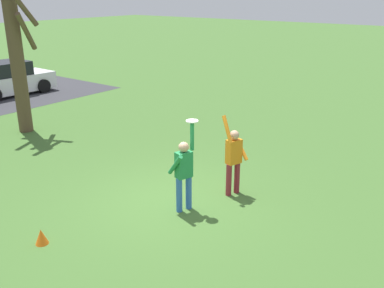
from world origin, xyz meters
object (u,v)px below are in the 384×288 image
at_px(person_catcher, 184,170).
at_px(field_cone_orange, 41,237).
at_px(bare_tree_tall, 14,36).
at_px(person_defender, 234,157).
at_px(parked_car_white, 8,80).
at_px(frisbee_disc, 192,121).

relative_size(person_catcher, field_cone_orange, 6.50).
xyz_separation_m(person_catcher, bare_tree_tall, (1.21, 8.19, 2.33)).
bearing_deg(field_cone_orange, person_defender, -23.41).
xyz_separation_m(bare_tree_tall, field_cone_orange, (-4.04, -6.81, -3.15)).
bearing_deg(bare_tree_tall, parked_car_white, 64.15).
xyz_separation_m(frisbee_disc, parked_car_white, (3.78, 13.99, -1.37)).
distance_m(bare_tree_tall, field_cone_orange, 8.53).
height_order(person_catcher, bare_tree_tall, bare_tree_tall).
distance_m(person_defender, frisbee_disc, 1.65).
bearing_deg(parked_car_white, person_catcher, -104.81).
relative_size(person_defender, field_cone_orange, 6.38).
xyz_separation_m(frisbee_disc, field_cone_orange, (-3.04, 1.44, -1.93)).
bearing_deg(person_defender, person_catcher, 0.00).
relative_size(person_catcher, bare_tree_tall, 0.31).
height_order(frisbee_disc, parked_car_white, frisbee_disc).
xyz_separation_m(person_defender, frisbee_disc, (-1.16, 0.37, 1.11)).
relative_size(person_defender, parked_car_white, 0.49).
bearing_deg(field_cone_orange, parked_car_white, 61.49).
relative_size(parked_car_white, bare_tree_tall, 0.62).
relative_size(frisbee_disc, field_cone_orange, 0.85).
distance_m(parked_car_white, bare_tree_tall, 6.87).
bearing_deg(parked_car_white, field_cone_orange, -117.33).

